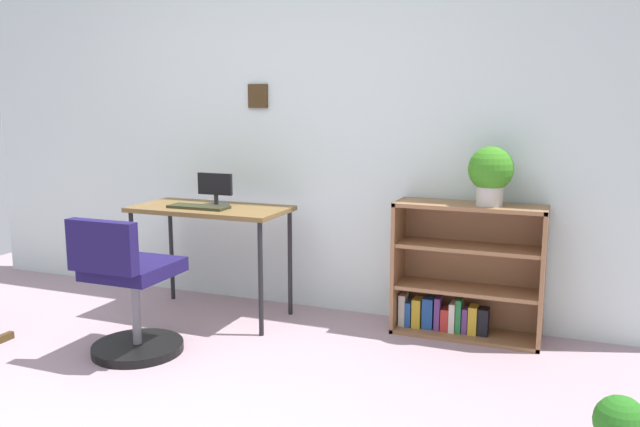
% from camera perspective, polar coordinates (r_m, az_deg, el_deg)
% --- Properties ---
extents(wall_back, '(5.20, 0.12, 2.50)m').
position_cam_1_polar(wall_back, '(4.48, -3.20, 7.60)').
color(wall_back, silver).
rests_on(wall_back, ground_plane).
extents(desk, '(1.03, 0.52, 0.75)m').
position_cam_1_polar(desk, '(4.27, -9.78, -0.29)').
color(desk, brown).
rests_on(desk, ground_plane).
extents(monitor, '(0.25, 0.18, 0.22)m').
position_cam_1_polar(monitor, '(4.26, -9.36, 2.03)').
color(monitor, '#262628').
rests_on(monitor, desk).
extents(keyboard, '(0.40, 0.14, 0.02)m').
position_cam_1_polar(keyboard, '(4.21, -10.84, 0.59)').
color(keyboard, '#2B2D1A').
rests_on(keyboard, desk).
extents(office_chair, '(0.52, 0.55, 0.82)m').
position_cam_1_polar(office_chair, '(3.76, -16.76, -6.94)').
color(office_chair, black).
rests_on(office_chair, ground_plane).
extents(bookshelf_low, '(0.90, 0.30, 0.83)m').
position_cam_1_polar(bookshelf_low, '(4.05, 12.86, -5.44)').
color(bookshelf_low, '#8C623E').
rests_on(bookshelf_low, ground_plane).
extents(potted_plant_on_shelf, '(0.26, 0.26, 0.35)m').
position_cam_1_polar(potted_plant_on_shelf, '(3.86, 15.06, 3.59)').
color(potted_plant_on_shelf, '#B7B2A8').
rests_on(potted_plant_on_shelf, bookshelf_low).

